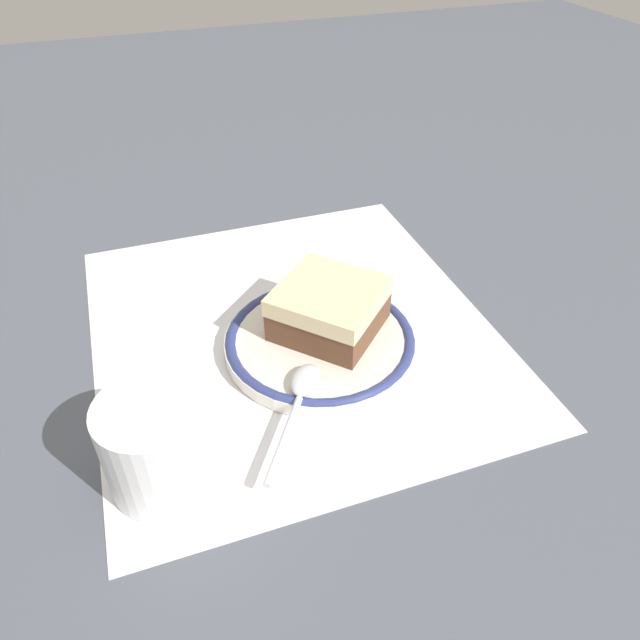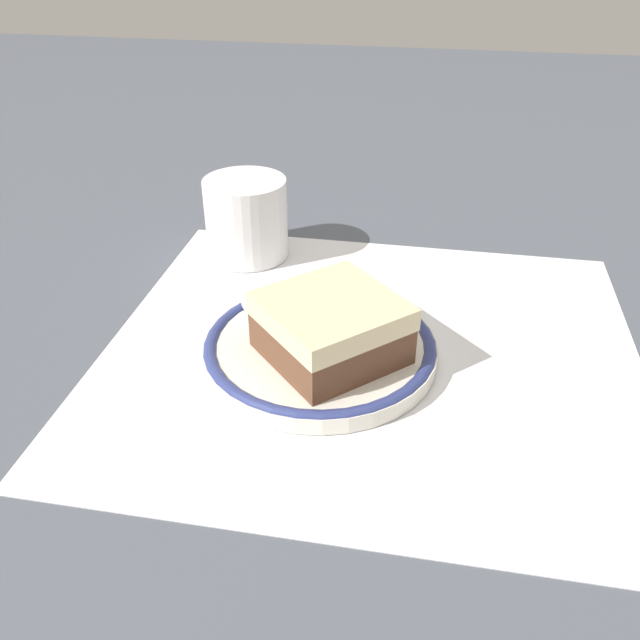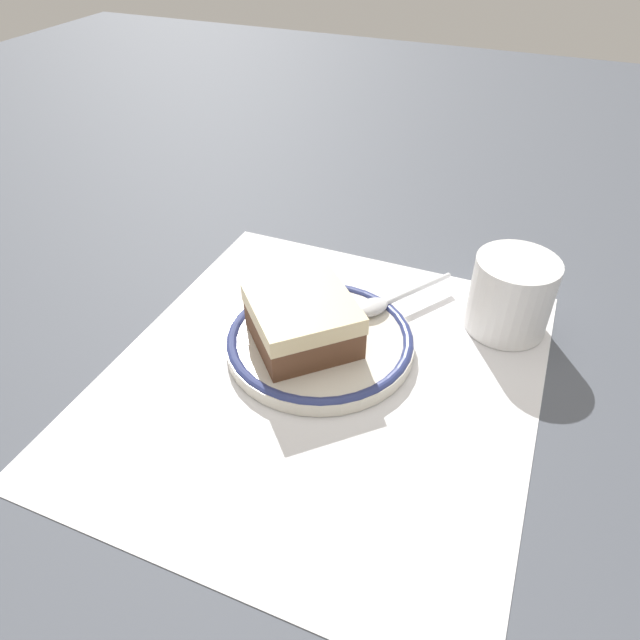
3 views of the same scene
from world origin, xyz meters
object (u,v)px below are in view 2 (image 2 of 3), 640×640
(plate, at_px, (320,348))
(spoon, at_px, (249,302))
(cup, at_px, (247,223))
(cake_slice, at_px, (331,328))

(plate, height_order, spoon, spoon)
(spoon, height_order, cup, cup)
(cake_slice, xyz_separation_m, cup, (0.11, -0.17, -0.00))
(plate, relative_size, cake_slice, 1.40)
(cake_slice, distance_m, spoon, 0.09)
(spoon, bearing_deg, cake_slice, 145.59)
(plate, distance_m, cake_slice, 0.03)
(plate, distance_m, spoon, 0.08)
(plate, xyz_separation_m, cup, (0.10, -0.15, 0.02))
(plate, xyz_separation_m, spoon, (0.07, -0.04, 0.01))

